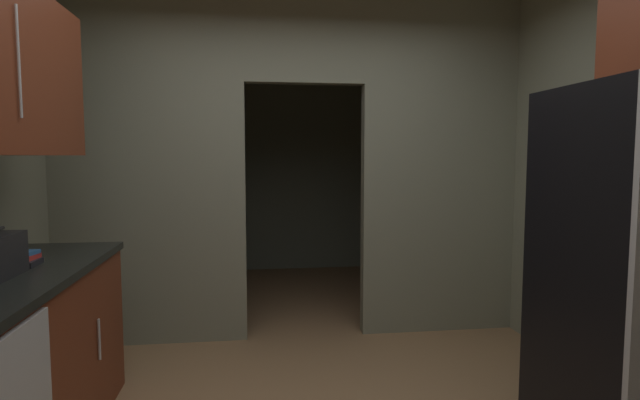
# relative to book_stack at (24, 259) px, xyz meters

# --- Properties ---
(kitchen_partition) EXTENTS (3.63, 0.12, 2.73)m
(kitchen_partition) POSITION_rel_book_stack_xyz_m (1.41, 1.38, 0.50)
(kitchen_partition) COLOR gray
(kitchen_partition) RESTS_ON ground
(adjoining_room_shell) EXTENTS (3.63, 2.53, 2.73)m
(adjoining_room_shell) POSITION_rel_book_stack_xyz_m (1.43, 3.14, 0.42)
(adjoining_room_shell) COLOR gray
(adjoining_room_shell) RESTS_ON ground
(book_stack) EXTENTS (0.13, 0.17, 0.07)m
(book_stack) POSITION_rel_book_stack_xyz_m (0.00, 0.00, 0.00)
(book_stack) COLOR black
(book_stack) RESTS_ON lower_cabinet_run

